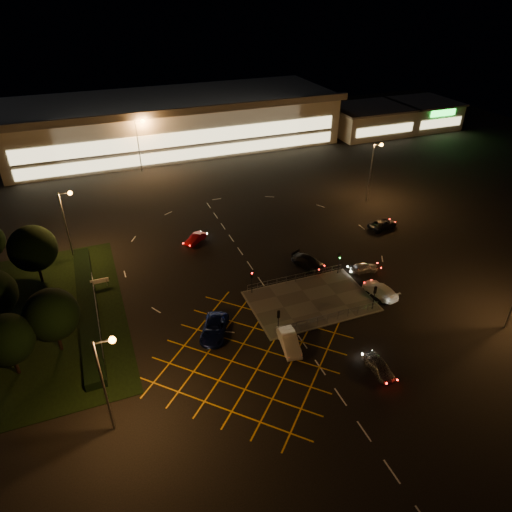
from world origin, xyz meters
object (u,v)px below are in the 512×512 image
object	(u,v)px
signal_se	(375,293)
car_approach_white	(380,290)
car_circ_red	(195,239)
car_east_grey	(383,224)
car_left_blue	(214,329)
signal_ne	(339,259)
car_queue_white	(289,342)
signal_nw	(252,278)
car_far_dkgrey	(309,262)
car_right_silver	(364,268)
car_near_silver	(379,367)
signal_sw	(278,318)

from	to	relation	value
signal_se	car_approach_white	xyz separation A→B (m)	(2.52, 2.19, -1.65)
car_circ_red	car_east_grey	bearing A→B (deg)	39.39
car_left_blue	signal_ne	bearing A→B (deg)	43.18
signal_ne	car_east_grey	xyz separation A→B (m)	(12.80, 8.69, -1.70)
car_queue_white	car_east_grey	xyz separation A→B (m)	(24.49, 18.90, -0.10)
signal_nw	car_far_dkgrey	xyz separation A→B (m)	(9.24, 3.01, -1.65)
car_right_silver	car_approach_white	distance (m)	5.17
car_east_grey	car_near_silver	bearing A→B (deg)	134.09
signal_sw	signal_se	bearing A→B (deg)	-180.00
car_near_silver	car_circ_red	bearing A→B (deg)	108.79
car_far_dkgrey	car_circ_red	world-z (taller)	car_far_dkgrey
car_left_blue	car_circ_red	distance (m)	20.40
car_queue_white	car_approach_white	xyz separation A→B (m)	(14.20, 4.41, -0.05)
signal_sw	car_far_dkgrey	size ratio (longest dim) A/B	0.64
signal_sw	car_right_silver	bearing A→B (deg)	-154.92
car_left_blue	car_approach_white	bearing A→B (deg)	25.73
car_near_silver	car_east_grey	distance (m)	30.83
car_east_grey	car_left_blue	bearing A→B (deg)	103.45
signal_ne	car_approach_white	bearing A→B (deg)	-66.55
signal_se	car_queue_white	xyz separation A→B (m)	(-11.68, -2.22, -1.61)
signal_nw	signal_se	bearing A→B (deg)	-33.65
car_right_silver	car_approach_white	size ratio (longest dim) A/B	0.73
signal_ne	car_left_blue	world-z (taller)	signal_ne
car_east_grey	car_approach_white	distance (m)	17.77
signal_ne	car_right_silver	bearing A→B (deg)	-11.80
car_right_silver	car_east_grey	xyz separation A→B (m)	(9.30, 9.42, 0.05)
signal_sw	car_right_silver	size ratio (longest dim) A/B	0.87
car_queue_white	car_east_grey	world-z (taller)	car_queue_white
signal_ne	car_far_dkgrey	xyz separation A→B (m)	(-2.76, 3.01, -1.65)
signal_ne	car_approach_white	xyz separation A→B (m)	(2.52, -5.80, -1.65)
signal_se	car_left_blue	bearing A→B (deg)	-7.91
car_far_dkgrey	car_east_grey	world-z (taller)	car_far_dkgrey
signal_sw	signal_nw	world-z (taller)	same
car_queue_white	car_far_dkgrey	distance (m)	15.95
signal_sw	signal_nw	bearing A→B (deg)	-90.00
car_near_silver	car_left_blue	world-z (taller)	car_left_blue
car_right_silver	car_east_grey	size ratio (longest dim) A/B	0.76
car_approach_white	car_queue_white	bearing A→B (deg)	6.43
car_right_silver	car_approach_white	bearing A→B (deg)	178.95
car_approach_white	signal_se	bearing A→B (deg)	30.17
signal_nw	car_east_grey	world-z (taller)	signal_nw
signal_ne	car_near_silver	bearing A→B (deg)	-106.44
signal_se	signal_ne	bearing A→B (deg)	-90.00
signal_ne	car_east_grey	world-z (taller)	signal_ne
signal_ne	car_circ_red	size ratio (longest dim) A/B	0.84
signal_ne	car_right_silver	distance (m)	3.98
car_queue_white	car_approach_white	world-z (taller)	car_queue_white
signal_sw	signal_ne	world-z (taller)	same
car_east_grey	car_approach_white	xyz separation A→B (m)	(-10.29, -14.49, 0.05)
car_east_grey	car_approach_white	size ratio (longest dim) A/B	0.97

